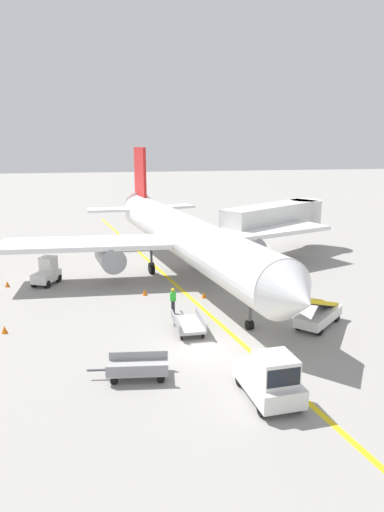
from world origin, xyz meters
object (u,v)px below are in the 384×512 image
jet_bridge (280,217)px  ground_crew_marshaller (173,300)px  safety_cone_nose_right (145,292)px  airliner (182,235)px  baggage_cart_loaded (188,324)px  safety_cone_tail_area (204,295)px  safety_cone_wingtip_right (7,284)px  belt_loader_forward_hold (318,314)px  safety_cone_wingtip_left (4,329)px  safety_cone_nose_left (245,271)px  baggage_cart_empty_trailing (138,368)px  baggage_tug_near_wing (47,272)px  pushback_tug (270,378)px

jet_bridge → ground_crew_marshaller: 19.79m
jet_bridge → safety_cone_nose_right: size_ratio=27.65×
jet_bridge → safety_cone_nose_right: (-14.34, -10.69, -3.32)m
airliner → jet_bridge: size_ratio=2.90×
baggage_cart_loaded → safety_cone_tail_area: size_ratio=8.56×
jet_bridge → safety_cone_wingtip_right: (-24.31, -6.65, -3.32)m
ground_crew_marshaller → safety_cone_wingtip_right: (-11.36, 8.09, -0.69)m
belt_loader_forward_hold → safety_cone_wingtip_left: size_ratio=10.38×
ground_crew_marshaller → safety_cone_nose_left: (7.31, 8.07, -0.69)m
safety_cone_nose_right → safety_cone_wingtip_right: size_ratio=1.00×
jet_bridge → baggage_cart_empty_trailing: size_ratio=3.18×
safety_cone_wingtip_left → safety_cone_wingtip_right: size_ratio=1.00×
safety_cone_wingtip_left → safety_cone_tail_area: size_ratio=1.00×
baggage_tug_near_wing → belt_loader_forward_hold: 20.41m
safety_cone_wingtip_left → safety_cone_nose_left: bearing=28.3°
airliner → baggage_cart_loaded: airliner is taller
baggage_cart_loaded → safety_cone_wingtip_left: bearing=169.8°
ground_crew_marshaller → safety_cone_wingtip_right: bearing=144.6°
airliner → safety_cone_wingtip_left: airliner is taller
belt_loader_forward_hold → airliner: bearing=115.9°
pushback_tug → safety_cone_tail_area: size_ratio=8.43×
safety_cone_nose_left → safety_cone_wingtip_right: 18.67m
ground_crew_marshaller → safety_cone_wingtip_left: size_ratio=3.86×
baggage_cart_loaded → belt_loader_forward_hold: bearing=-5.1°
airliner → ground_crew_marshaller: 9.05m
airliner → pushback_tug: bearing=-89.3°
jet_bridge → safety_cone_wingtip_right: jet_bridge is taller
pushback_tug → ground_crew_marshaller: (-2.37, 11.03, -0.08)m
belt_loader_forward_hold → safety_cone_wingtip_right: belt_loader_forward_hold is taller
baggage_tug_near_wing → safety_cone_nose_right: bearing=-30.8°
jet_bridge → safety_cone_tail_area: (-10.34, -12.10, -3.32)m
baggage_tug_near_wing → safety_cone_tail_area: (11.05, -5.61, -0.71)m
airliner → baggage_cart_empty_trailing: 17.41m
safety_cone_nose_left → safety_cone_wingtip_right: bearing=180.0°
safety_cone_wingtip_right → safety_cone_tail_area: (13.97, -5.45, 0.00)m
safety_cone_wingtip_right → safety_cone_nose_right: bearing=-22.1°
pushback_tug → safety_cone_wingtip_left: (-12.33, 9.80, -0.77)m
airliner → ground_crew_marshaller: size_ratio=20.75×
pushback_tug → belt_loader_forward_hold: belt_loader_forward_hold is taller
baggage_cart_empty_trailing → pushback_tug: bearing=-30.1°
jet_bridge → safety_cone_wingtip_left: (-22.92, -15.96, -3.32)m
ground_crew_marshaller → safety_cone_nose_left: bearing=47.8°
pushback_tug → safety_cone_wingtip_right: bearing=125.7°
jet_bridge → baggage_cart_loaded: size_ratio=3.23×
airliner → baggage_cart_loaded: bearing=-98.6°
baggage_tug_near_wing → belt_loader_forward_hold: bearing=-36.0°
safety_cone_nose_left → baggage_tug_near_wing: bearing=179.4°
baggage_cart_empty_trailing → safety_cone_tail_area: size_ratio=8.71×
safety_cone_tail_area → jet_bridge: bearing=49.5°
baggage_cart_empty_trailing → safety_cone_wingtip_left: baggage_cart_empty_trailing is taller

